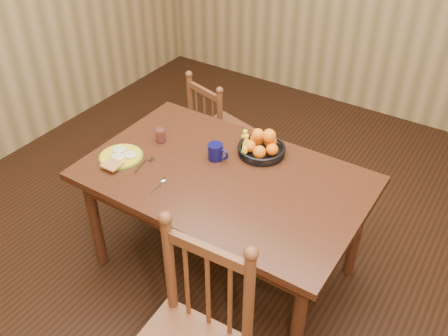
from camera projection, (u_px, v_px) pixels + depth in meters
The scene contains 9 objects.
room at pixel (224, 79), 2.47m from camera, with size 4.52×5.02×2.72m.
dining_table at pixel (224, 187), 2.88m from camera, with size 1.60×1.00×0.75m.
chair_far at pixel (219, 131), 3.80m from camera, with size 0.49×0.48×0.89m.
breakfast_plate at pixel (121, 157), 2.96m from camera, with size 0.26×0.29×0.04m.
fork at pixel (144, 164), 2.91m from camera, with size 0.05×0.18×0.00m.
spoon at pixel (161, 182), 2.77m from camera, with size 0.04×0.16×0.01m.
coffee_mug at pixel (216, 152), 2.93m from camera, with size 0.13×0.09×0.10m.
juice_glass at pixel (161, 135), 3.09m from camera, with size 0.06×0.06×0.09m.
fruit_bowl at pixel (261, 146), 2.98m from camera, with size 0.32×0.29×0.17m.
Camera 1 is at (1.22, -1.89, 2.47)m, focal length 40.00 mm.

